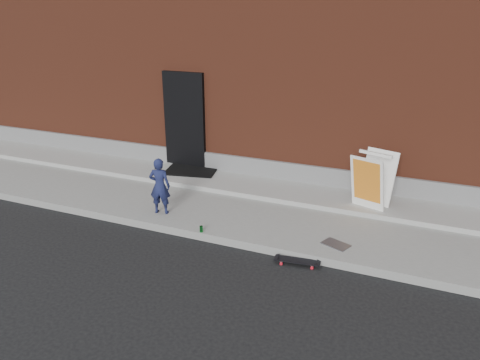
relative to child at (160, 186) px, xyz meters
The scene contains 10 objects.
ground 1.99m from the child, 15.24° to the right, with size 80.00×80.00×0.00m, color black.
sidewalk 2.16m from the child, 29.37° to the left, with size 20.00×3.00×0.15m, color gray.
apron 2.67m from the child, 46.77° to the left, with size 20.00×1.20×0.10m, color gray.
building 6.98m from the child, 74.57° to the left, with size 20.00×8.10×5.00m.
child is the anchor object (origin of this frame).
skateboard 3.07m from the child, 11.70° to the right, with size 0.74×0.28×0.08m.
pizza_sign 4.10m from the child, 24.24° to the left, with size 0.86×0.94×1.09m.
soda_can 1.29m from the child, 21.67° to the right, with size 0.06×0.06×0.11m, color #197E2B.
doormat 2.30m from the child, 102.93° to the left, with size 1.18×0.95×0.03m, color black.
utility_plate 3.48m from the child, ahead, with size 0.45×0.29×0.01m, color #5A5A5F.
Camera 1 is at (2.87, -6.60, 3.97)m, focal length 35.00 mm.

